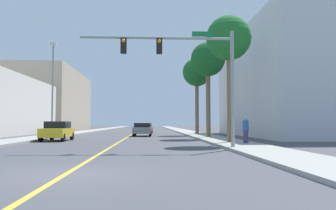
% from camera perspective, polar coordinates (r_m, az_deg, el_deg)
% --- Properties ---
extents(ground, '(192.00, 192.00, 0.00)m').
position_cam_1_polar(ground, '(51.77, -5.51, -4.59)').
color(ground, '#47474C').
extents(sidewalk_left, '(2.92, 168.00, 0.15)m').
position_cam_1_polar(sidewalk_left, '(52.72, -14.10, -4.40)').
color(sidewalk_left, '#9E9B93').
rests_on(sidewalk_left, ground).
extents(sidewalk_right, '(2.92, 168.00, 0.15)m').
position_cam_1_polar(sidewalk_right, '(52.01, 3.19, -4.51)').
color(sidewalk_right, '#9E9B93').
rests_on(sidewalk_right, ground).
extents(lane_marking_center, '(0.16, 144.00, 0.01)m').
position_cam_1_polar(lane_marking_center, '(51.77, -5.51, -4.58)').
color(lane_marking_center, yellow).
rests_on(lane_marking_center, ground).
extents(building_left_far, '(17.31, 27.09, 11.72)m').
position_cam_1_polar(building_left_far, '(73.89, -21.22, 0.62)').
color(building_left_far, tan).
rests_on(building_left_far, ground).
extents(building_right_near, '(14.96, 23.51, 11.67)m').
position_cam_1_polar(building_right_near, '(41.25, 22.05, 3.34)').
color(building_right_near, silver).
rests_on(building_right_near, ground).
extents(traffic_signal_mast, '(8.34, 0.36, 6.31)m').
position_cam_1_polar(traffic_signal_mast, '(18.69, 3.26, 7.16)').
color(traffic_signal_mast, gray).
rests_on(traffic_signal_mast, sidewalk_right).
extents(street_lamp, '(0.56, 0.28, 8.86)m').
position_cam_1_polar(street_lamp, '(33.98, -18.70, 3.20)').
color(street_lamp, gray).
rests_on(street_lamp, sidewalk_left).
extents(palm_near, '(3.08, 3.08, 8.64)m').
position_cam_1_polar(palm_near, '(24.19, 10.08, 10.76)').
color(palm_near, brown).
rests_on(palm_near, sidewalk_right).
extents(palm_mid, '(3.24, 3.24, 8.92)m').
position_cam_1_polar(palm_mid, '(32.69, 6.68, 7.37)').
color(palm_mid, brown).
rests_on(palm_mid, sidewalk_right).
extents(palm_far, '(3.40, 3.40, 9.09)m').
position_cam_1_polar(palm_far, '(41.34, 4.83, 5.32)').
color(palm_far, brown).
rests_on(palm_far, sidewalk_right).
extents(car_yellow, '(1.90, 3.99, 1.55)m').
position_cam_1_polar(car_yellow, '(28.84, -17.97, -4.12)').
color(car_yellow, gold).
rests_on(car_yellow, ground).
extents(car_red, '(1.98, 4.57, 1.37)m').
position_cam_1_polar(car_red, '(48.15, -3.73, -3.86)').
color(car_red, red).
rests_on(car_red, ground).
extents(car_gray, '(2.01, 4.14, 1.43)m').
position_cam_1_polar(car_gray, '(37.23, -4.30, -4.07)').
color(car_gray, slate).
rests_on(car_gray, ground).
extents(pedestrian, '(0.38, 0.38, 1.66)m').
position_cam_1_polar(pedestrian, '(22.35, 12.84, -4.10)').
color(pedestrian, '#3F3859').
rests_on(pedestrian, sidewalk_right).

